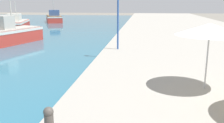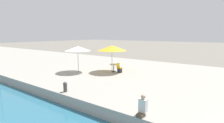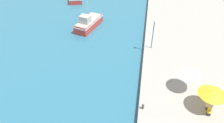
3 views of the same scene
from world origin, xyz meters
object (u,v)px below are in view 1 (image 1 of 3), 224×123
(fishing_boat_mid, at_px, (12,34))
(mooring_bollard, at_px, (49,118))
(lamppost, at_px, (118,4))
(fishing_boat_far, at_px, (16,24))
(cafe_umbrella_white, at_px, (210,29))
(fishing_boat_distant, at_px, (54,18))

(fishing_boat_mid, xyz_separation_m, mooring_bollard, (10.33, -17.17, 0.10))
(fishing_boat_mid, distance_m, lamppost, 12.55)
(fishing_boat_mid, relative_size, fishing_boat_far, 0.80)
(cafe_umbrella_white, distance_m, mooring_bollard, 6.39)
(fishing_boat_distant, distance_m, lamppost, 35.42)
(fishing_boat_distant, distance_m, mooring_bollard, 45.77)
(fishing_boat_mid, relative_size, cafe_umbrella_white, 2.64)
(fishing_boat_far, bearing_deg, cafe_umbrella_white, -67.11)
(fishing_boat_distant, bearing_deg, fishing_boat_far, -118.13)
(fishing_boat_distant, bearing_deg, fishing_boat_mid, -102.70)
(fishing_boat_distant, height_order, mooring_bollard, fishing_boat_distant)
(fishing_boat_distant, height_order, cafe_umbrella_white, fishing_boat_distant)
(lamppost, bearing_deg, fishing_boat_distant, 117.07)
(fishing_boat_mid, distance_m, fishing_boat_far, 13.97)
(fishing_boat_far, height_order, lamppost, lamppost)
(fishing_boat_mid, bearing_deg, fishing_boat_far, 131.76)
(fishing_boat_mid, bearing_deg, fishing_boat_distant, 116.98)
(fishing_boat_far, distance_m, lamppost, 25.02)
(fishing_boat_mid, distance_m, fishing_boat_distant, 26.41)
(fishing_boat_far, relative_size, cafe_umbrella_white, 3.32)
(cafe_umbrella_white, relative_size, mooring_bollard, 3.84)
(fishing_boat_far, xyz_separation_m, lamppost, (17.04, -18.08, 2.99))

